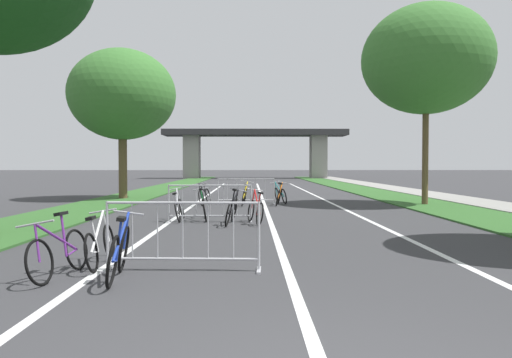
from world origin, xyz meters
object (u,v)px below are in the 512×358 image
crowd_barrier_nearest (183,236)px  bicycle_teal_8 (280,195)px  bicycle_silver_2 (179,208)px  crowd_barrier_second (210,204)px  bicycle_black_10 (205,196)px  tree_left_pine_far (122,95)px  bicycle_orange_1 (279,196)px  bicycle_purple_5 (59,252)px  bicycle_yellow_6 (245,196)px  bicycle_red_4 (256,210)px  bicycle_green_3 (204,207)px  bicycle_blue_9 (119,252)px  crowd_barrier_third (246,191)px  bicycle_black_0 (232,210)px  tree_right_oak_mid (426,60)px  bicycle_white_7 (100,244)px

crowd_barrier_nearest → bicycle_teal_8: crowd_barrier_nearest is taller
bicycle_silver_2 → crowd_barrier_second: bearing=-22.7°
bicycle_silver_2 → bicycle_black_10: 5.27m
tree_left_pine_far → bicycle_orange_1: size_ratio=4.29×
crowd_barrier_second → bicycle_purple_5: crowd_barrier_second is taller
bicycle_yellow_6 → bicycle_red_4: bearing=-82.7°
bicycle_silver_2 → bicycle_teal_8: bicycle_silver_2 is taller
bicycle_green_3 → bicycle_blue_9: bicycle_green_3 is taller
crowd_barrier_third → bicycle_yellow_6: crowd_barrier_third is taller
bicycle_blue_9 → crowd_barrier_second: bearing=77.7°
crowd_barrier_second → bicycle_black_0: 0.83m
bicycle_orange_1 → bicycle_blue_9: bearing=-96.1°
bicycle_orange_1 → crowd_barrier_nearest: bearing=-93.0°
bicycle_black_0 → bicycle_orange_1: (1.63, 6.10, -0.02)m
crowd_barrier_second → bicycle_blue_9: 6.79m
crowd_barrier_nearest → bicycle_black_0: size_ratio=1.33×
crowd_barrier_third → bicycle_green_3: 5.79m
tree_left_pine_far → bicycle_yellow_6: tree_left_pine_far is taller
crowd_barrier_third → tree_right_oak_mid: bearing=-5.1°
bicycle_yellow_6 → bicycle_black_0: bearing=-88.8°
crowd_barrier_third → bicycle_blue_9: bearing=-97.3°
tree_right_oak_mid → bicycle_white_7: bearing=-129.4°
bicycle_green_3 → bicycle_teal_8: bicycle_green_3 is taller
bicycle_red_4 → bicycle_black_0: bearing=177.6°
bicycle_black_0 → bicycle_orange_1: 6.31m
bicycle_orange_1 → bicycle_white_7: (-3.52, -11.40, -0.02)m
crowd_barrier_third → bicycle_yellow_6: 0.58m
crowd_barrier_nearest → bicycle_white_7: size_ratio=1.42×
crowd_barrier_nearest → bicycle_red_4: crowd_barrier_nearest is taller
bicycle_black_0 → bicycle_yellow_6: size_ratio=1.03×
crowd_barrier_second → bicycle_silver_2: bearing=159.0°
crowd_barrier_nearest → bicycle_green_3: size_ratio=1.41×
tree_right_oak_mid → crowd_barrier_nearest: size_ratio=3.33×
crowd_barrier_second → bicycle_yellow_6: (0.90, 5.63, -0.15)m
bicycle_green_3 → bicycle_black_10: 5.12m
bicycle_orange_1 → bicycle_black_10: same height
bicycle_silver_2 → bicycle_blue_9: bearing=-89.9°
bicycle_yellow_6 → bicycle_teal_8: size_ratio=1.02×
bicycle_silver_2 → bicycle_teal_8: size_ratio=0.93×
bicycle_white_7 → bicycle_black_10: (0.56, 11.43, 0.02)m
crowd_barrier_third → bicycle_white_7: crowd_barrier_third is taller
tree_right_oak_mid → crowd_barrier_third: bearing=174.9°
bicycle_orange_1 → bicycle_silver_2: 6.13m
bicycle_black_0 → bicycle_black_10: bicycle_black_0 is taller
tree_right_oak_mid → bicycle_yellow_6: (-7.17, 0.08, -5.38)m
tree_left_pine_far → bicycle_orange_1: tree_left_pine_far is taller
bicycle_black_10 → bicycle_teal_8: bearing=-151.8°
bicycle_green_3 → bicycle_yellow_6: size_ratio=0.97×
bicycle_teal_8 → bicycle_green_3: bearing=-125.3°
bicycle_black_0 → bicycle_red_4: bearing=16.5°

